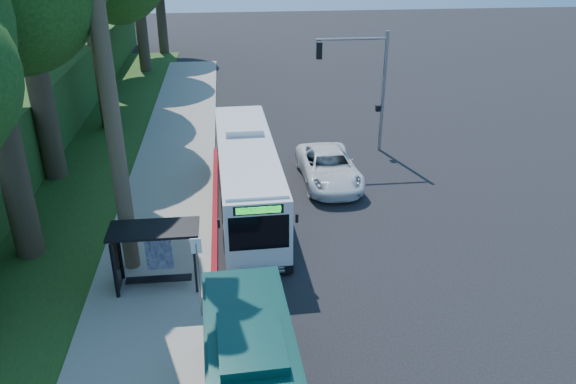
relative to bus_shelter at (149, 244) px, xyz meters
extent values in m
plane|color=black|center=(7.26, 2.86, -1.81)|extent=(140.00, 140.00, 0.00)
cube|color=gray|center=(-0.04, 2.86, -1.75)|extent=(4.50, 70.00, 0.12)
cube|color=maroon|center=(2.26, -1.14, -1.74)|extent=(0.25, 30.00, 0.13)
cube|color=#234719|center=(-5.74, 7.86, -1.78)|extent=(8.00, 70.00, 0.06)
cube|color=black|center=(0.26, -0.14, 0.69)|extent=(3.20, 1.50, 0.10)
cube|color=black|center=(-1.19, -0.14, -0.61)|extent=(0.06, 1.30, 2.20)
cube|color=navy|center=(0.26, 0.56, -0.56)|extent=(1.00, 0.12, 1.70)
cube|color=black|center=(0.26, -0.24, -1.36)|extent=(2.40, 0.40, 0.06)
cube|color=black|center=(-1.14, 0.46, -0.61)|extent=(0.08, 0.08, 2.40)
cube|color=black|center=(1.66, 0.46, -0.61)|extent=(0.08, 0.08, 2.40)
cube|color=black|center=(-1.14, -0.74, -0.61)|extent=(0.08, 0.08, 2.40)
cube|color=black|center=(1.66, -0.74, -0.61)|extent=(0.08, 0.08, 2.40)
cylinder|color=gray|center=(1.86, -2.14, -0.31)|extent=(0.06, 0.06, 3.00)
cube|color=white|center=(1.86, -2.14, 1.09)|extent=(0.35, 0.04, 0.55)
cylinder|color=gray|center=(12.06, 12.86, 1.69)|extent=(0.20, 0.20, 7.00)
cylinder|color=gray|center=(10.06, 12.86, 4.79)|extent=(4.00, 0.14, 0.14)
cube|color=black|center=(8.26, 12.86, 4.19)|extent=(0.30, 0.30, 0.90)
cube|color=black|center=(11.81, 12.86, 0.79)|extent=(0.25, 0.25, 0.35)
cylinder|color=#4C3F2D|center=(-0.94, 1.36, 4.69)|extent=(0.60, 0.60, 13.00)
cylinder|color=#382B1E|center=(-5.24, 2.86, 3.44)|extent=(1.10, 1.10, 10.50)
cylinder|color=#382B1E|center=(-6.24, 10.86, 4.14)|extent=(1.18, 1.18, 11.90)
cylinder|color=#382B1E|center=(-4.74, 18.86, 3.09)|extent=(1.06, 1.06, 9.80)
cylinder|color=#382B1E|center=(-6.74, 26.86, 3.79)|extent=(1.14, 1.14, 11.20)
cylinder|color=#382B1E|center=(-4.24, 34.86, 2.74)|extent=(1.02, 1.02, 9.10)
cylinder|color=#382B1E|center=(-3.24, 42.86, 2.39)|extent=(0.98, 0.98, 8.40)
cube|color=silver|center=(3.85, 6.05, -0.03)|extent=(2.90, 12.09, 2.86)
cube|color=black|center=(3.85, 6.05, -1.51)|extent=(2.92, 12.15, 0.35)
cube|color=black|center=(3.83, 6.55, 0.25)|extent=(2.88, 9.45, 1.10)
cube|color=black|center=(4.02, 0.09, 0.20)|extent=(2.25, 0.18, 1.40)
cube|color=black|center=(3.68, 12.01, 0.30)|extent=(2.05, 0.18, 1.00)
cube|color=#19E533|center=(4.02, 0.08, 1.15)|extent=(1.66, 0.15, 0.28)
cube|color=silver|center=(3.85, 6.05, 1.45)|extent=(2.68, 11.48, 0.12)
cube|color=silver|center=(3.79, 8.06, 1.62)|extent=(1.86, 2.55, 0.35)
cylinder|color=black|center=(2.80, 2.17, -1.31)|extent=(0.33, 1.01, 1.00)
cylinder|color=black|center=(5.11, 2.24, -1.31)|extent=(0.33, 1.01, 1.00)
cylinder|color=black|center=(2.56, 10.59, -1.31)|extent=(0.33, 1.01, 1.00)
cylinder|color=black|center=(4.87, 10.65, -1.31)|extent=(0.33, 1.01, 1.00)
cube|color=black|center=(3.23, -3.66, 0.08)|extent=(1.84, 0.19, 0.90)
cube|color=#09342E|center=(3.38, -7.21, 1.27)|extent=(1.70, 2.31, 0.31)
cylinder|color=black|center=(2.24, -4.96, -1.36)|extent=(0.31, 0.91, 0.90)
cylinder|color=black|center=(4.32, -4.87, -1.36)|extent=(0.31, 0.91, 0.90)
imported|color=white|center=(8.19, 8.57, -0.97)|extent=(2.95, 6.11, 1.68)
camera|label=1|loc=(3.08, -17.97, 10.48)|focal=35.00mm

